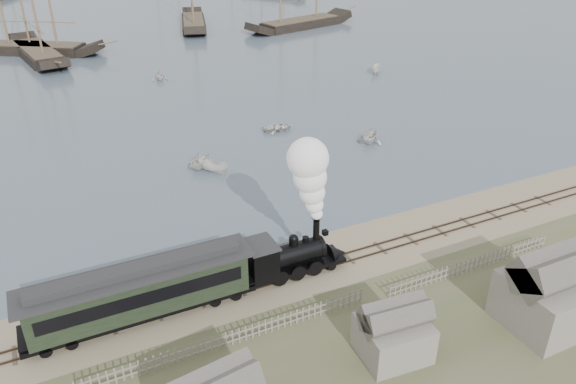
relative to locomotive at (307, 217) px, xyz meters
name	(u,v)px	position (x,y,z in m)	size (l,w,h in m)	color
ground	(280,261)	(-1.24, 2.00, -4.69)	(600.00, 600.00, 0.00)	gray
rail_track	(291,274)	(-1.24, 0.00, -4.65)	(120.00, 1.80, 0.16)	#35261D
picket_fence_west	(234,345)	(-7.74, -5.00, -4.69)	(19.00, 0.10, 1.20)	slate
picket_fence_east	(472,270)	(11.26, -5.50, -4.69)	(15.00, 0.10, 1.20)	slate
shed_mid	(391,354)	(0.76, -10.00, -4.69)	(4.00, 3.50, 3.60)	slate
shed_right	(545,321)	(11.76, -12.00, -4.69)	(6.00, 5.00, 5.10)	slate
locomotive	(307,217)	(0.00, 0.00, 0.00)	(8.17, 3.05, 10.19)	black
passenger_coach	(140,290)	(-12.23, 0.00, -2.36)	(15.22, 2.94, 3.70)	black
beached_dinghy	(232,267)	(-5.07, 2.26, -4.26)	(4.10, 2.93, 0.85)	silver
rowboat_1	(200,160)	(-1.60, 20.49, -3.71)	(3.47, 3.00, 1.83)	silver
rowboat_2	(213,167)	(-0.75, 18.91, -3.99)	(3.31, 1.25, 1.28)	silver
rowboat_3	(278,128)	(10.03, 26.31, -4.25)	(3.65, 2.61, 0.76)	silver
rowboat_4	(370,135)	(17.88, 18.47, -3.71)	(3.46, 2.99, 1.82)	silver
rowboat_5	(376,69)	(34.07, 41.39, -3.98)	(3.33, 1.25, 1.29)	silver
rowboat_7	(159,75)	(2.51, 52.67, -3.86)	(2.89, 2.49, 1.52)	silver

